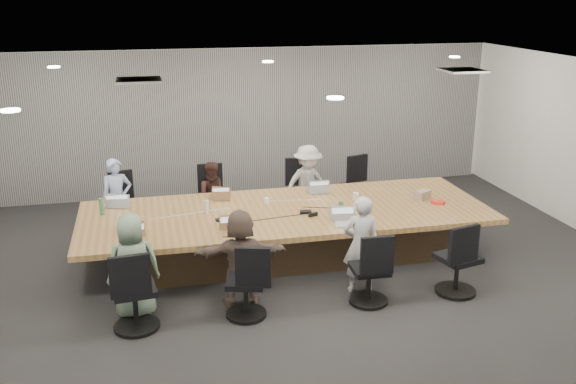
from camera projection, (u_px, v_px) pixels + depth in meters
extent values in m
cube|color=#272728|center=(294.00, 269.00, 9.24)|extent=(10.00, 8.00, 0.00)
cube|color=white|center=(295.00, 74.00, 8.39)|extent=(10.00, 8.00, 0.00)
cube|color=silver|center=(246.00, 121.00, 12.53)|extent=(10.00, 0.00, 2.80)
cube|color=silver|center=(413.00, 313.00, 5.10)|extent=(10.00, 0.00, 2.80)
cube|color=gray|center=(247.00, 121.00, 12.46)|extent=(9.80, 0.04, 2.80)
cube|color=#412F1D|center=(286.00, 236.00, 9.61)|extent=(4.80, 1.40, 0.66)
cube|color=#9F7541|center=(286.00, 212.00, 9.49)|extent=(6.00, 2.20, 0.08)
imported|color=#91A5D3|center=(117.00, 199.00, 10.23)|extent=(0.54, 0.42, 1.32)
cube|color=#B2B2B7|center=(116.00, 205.00, 9.69)|extent=(0.39, 0.30, 0.02)
imported|color=#331E1B|center=(214.00, 197.00, 10.58)|extent=(0.58, 0.46, 1.17)
cube|color=#8C6647|center=(218.00, 197.00, 10.02)|extent=(0.32, 0.25, 0.02)
imported|color=#A5A5A5|center=(308.00, 185.00, 10.90)|extent=(0.97, 0.68, 1.37)
cube|color=#B2B2B7|center=(316.00, 190.00, 10.37)|extent=(0.34, 0.24, 0.02)
imported|color=slate|center=(133.00, 266.00, 7.77)|extent=(0.69, 0.49, 1.32)
cube|color=#8C6647|center=(132.00, 242.00, 8.26)|extent=(0.32, 0.25, 0.02)
imported|color=brown|center=(241.00, 258.00, 8.07)|extent=(1.20, 0.48, 1.27)
cube|color=#8C6647|center=(234.00, 234.00, 8.54)|extent=(0.33, 0.25, 0.02)
imported|color=#AFAFB3|center=(361.00, 244.00, 8.40)|extent=(0.53, 0.39, 1.33)
cube|color=#B2B2B7|center=(348.00, 224.00, 8.88)|extent=(0.38, 0.29, 0.02)
cylinder|color=#427D4B|center=(102.00, 206.00, 9.26)|extent=(0.09, 0.09, 0.24)
cylinder|color=#427D4B|center=(341.00, 209.00, 9.13)|extent=(0.09, 0.09, 0.25)
cylinder|color=silver|center=(207.00, 207.00, 9.31)|extent=(0.07, 0.07, 0.20)
cylinder|color=white|center=(267.00, 201.00, 9.74)|extent=(0.08, 0.08, 0.10)
cylinder|color=white|center=(356.00, 196.00, 9.93)|extent=(0.11, 0.11, 0.11)
cylinder|color=brown|center=(120.00, 228.00, 8.63)|extent=(0.09, 0.09, 0.10)
cube|color=black|center=(221.00, 220.00, 9.04)|extent=(0.15, 0.11, 0.03)
cube|color=black|center=(306.00, 212.00, 9.35)|extent=(0.18, 0.14, 0.03)
cube|color=black|center=(313.00, 214.00, 9.21)|extent=(0.15, 0.09, 0.05)
cube|color=gray|center=(423.00, 195.00, 9.97)|extent=(0.28, 0.25, 0.13)
cube|color=red|center=(438.00, 202.00, 9.76)|extent=(0.22, 0.22, 0.04)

